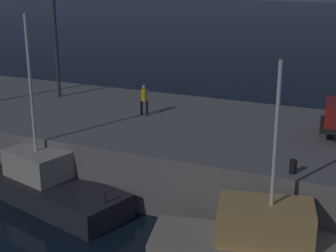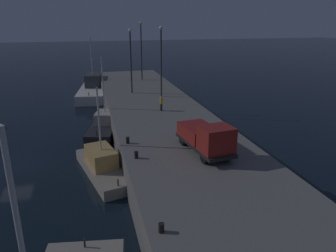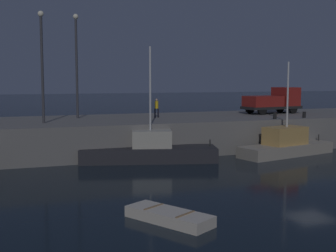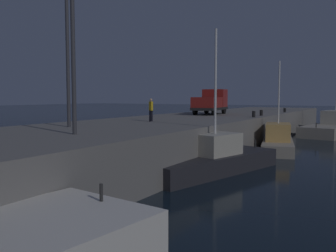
{
  "view_description": "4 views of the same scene",
  "coord_description": "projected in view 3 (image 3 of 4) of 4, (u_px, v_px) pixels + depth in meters",
  "views": [
    {
      "loc": [
        6.58,
        -8.51,
        9.98
      ],
      "look_at": [
        -3.75,
        14.27,
        2.23
      ],
      "focal_mm": 54.43,
      "sensor_mm": 36.0,
      "label": 1
    },
    {
      "loc": [
        27.58,
        6.72,
        12.15
      ],
      "look_at": [
        -1.27,
        14.04,
        2.18
      ],
      "focal_mm": 34.6,
      "sensor_mm": 36.0,
      "label": 2
    },
    {
      "loc": [
        -17.25,
        -22.55,
        5.96
      ],
      "look_at": [
        -4.86,
        12.09,
        2.12
      ],
      "focal_mm": 48.69,
      "sensor_mm": 36.0,
      "label": 3
    },
    {
      "loc": [
        -27.61,
        0.01,
        4.41
      ],
      "look_at": [
        -2.61,
        14.32,
        2.14
      ],
      "focal_mm": 40.38,
      "sensor_mm": 36.0,
      "label": 4
    }
  ],
  "objects": [
    {
      "name": "fishing_boat_orange",
      "position": [
        286.0,
        145.0,
        35.42
      ],
      "size": [
        8.66,
        4.23,
        7.24
      ],
      "color": "gray",
      "rests_on": "ground"
    },
    {
      "name": "bollard_west",
      "position": [
        304.0,
        115.0,
        38.52
      ],
      "size": [
        0.28,
        0.28,
        0.52
      ],
      "primitive_type": "cylinder",
      "color": "black",
      "rests_on": "pier_quay"
    },
    {
      "name": "rowboat_white_mid",
      "position": [
        169.0,
        216.0,
        18.99
      ],
      "size": [
        3.12,
        4.03,
        0.51
      ],
      "color": "beige",
      "rests_on": "ground"
    },
    {
      "name": "lamp_post_central",
      "position": [
        76.0,
        58.0,
        37.62
      ],
      "size": [
        0.44,
        0.44,
        8.59
      ],
      "color": "#38383D",
      "rests_on": "pier_quay"
    },
    {
      "name": "fishing_trawler_red",
      "position": [
        149.0,
        151.0,
        32.76
      ],
      "size": [
        10.09,
        5.04,
        8.22
      ],
      "color": "#232328",
      "rests_on": "ground"
    },
    {
      "name": "bollard_east",
      "position": [
        275.0,
        116.0,
        37.3
      ],
      "size": [
        0.28,
        0.28,
        0.53
      ],
      "primitive_type": "cylinder",
      "color": "black",
      "rests_on": "pier_quay"
    },
    {
      "name": "ground_plane",
      "position": [
        311.0,
        177.0,
        27.51
      ],
      "size": [
        320.0,
        320.0,
        0.0
      ],
      "primitive_type": "plane",
      "color": "black"
    },
    {
      "name": "utility_truck",
      "position": [
        274.0,
        101.0,
        43.32
      ],
      "size": [
        5.95,
        2.88,
        2.47
      ],
      "color": "black",
      "rests_on": "pier_quay"
    },
    {
      "name": "dockworker",
      "position": [
        157.0,
        107.0,
        38.8
      ],
      "size": [
        0.43,
        0.32,
        1.61
      ],
      "color": "black",
      "rests_on": "pier_quay"
    },
    {
      "name": "lamp_post_east",
      "position": [
        42.0,
        58.0,
        33.52
      ],
      "size": [
        0.44,
        0.44,
        8.23
      ],
      "color": "#38383D",
      "rests_on": "pier_quay"
    },
    {
      "name": "pier_quay",
      "position": [
        212.0,
        131.0,
        40.53
      ],
      "size": [
        66.51,
        10.35,
        2.65
      ],
      "color": "slate",
      "rests_on": "ground"
    }
  ]
}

